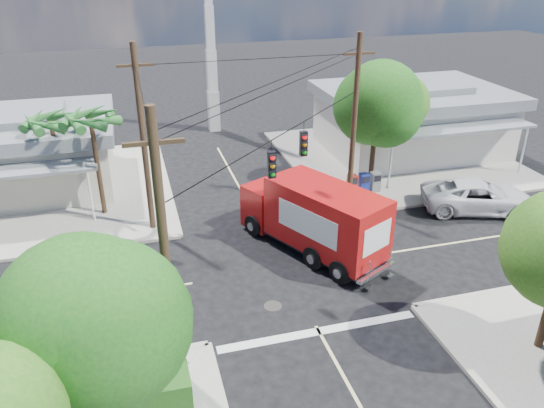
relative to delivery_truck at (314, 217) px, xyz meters
name	(u,v)px	position (x,y,z in m)	size (l,w,h in m)	color
ground	(284,269)	(-1.72, -1.20, -1.68)	(120.00, 120.00, 0.00)	black
sidewalk_ne	(394,157)	(9.15, 9.68, -1.61)	(14.12, 14.12, 0.14)	gray
sidewalk_nw	(43,195)	(-12.60, 9.68, -1.61)	(14.12, 14.12, 0.14)	gray
road_markings	(295,288)	(-1.72, -2.67, -1.68)	(32.00, 32.00, 0.01)	beige
building_ne	(412,118)	(10.78, 10.77, 0.64)	(11.80, 10.20, 4.50)	silver
building_nw	(17,151)	(-13.72, 11.27, 0.54)	(10.80, 10.20, 4.30)	beige
radio_tower	(211,55)	(-1.22, 18.80, 3.96)	(0.80, 0.80, 17.00)	silver
tree_sw_front	(100,324)	(-8.72, -8.74, 2.65)	(3.88, 3.78, 6.03)	#422D1C
tree_ne_front	(377,108)	(5.48, 5.56, 3.08)	(4.21, 4.14, 6.66)	#422D1C
tree_ne_back	(400,105)	(8.08, 7.76, 2.50)	(3.77, 3.66, 5.82)	#422D1C
palm_nw_front	(91,121)	(-9.22, 6.30, 3.36)	(3.01, 3.08, 5.59)	#422D1C
palm_nw_back	(51,123)	(-11.22, 7.80, 2.99)	(3.01, 3.08, 5.19)	#422D1C
utility_poles	(238,159)	(-3.31, 0.41, 2.99)	(12.00, 10.68, 9.00)	#473321
picket_fence	(90,386)	(-9.52, -6.80, -1.00)	(5.94, 0.06, 1.00)	silver
hedge_sw	(82,408)	(-9.72, -7.60, -0.99)	(6.20, 1.20, 1.10)	#154712
vending_boxes	(364,183)	(4.78, 5.00, -0.99)	(1.90, 0.50, 1.10)	#B02416
delivery_truck	(314,217)	(0.00, 0.00, 0.00)	(5.42, 7.84, 3.31)	black
parked_car	(479,196)	(9.74, 1.56, -0.88)	(2.68, 5.81, 1.62)	silver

